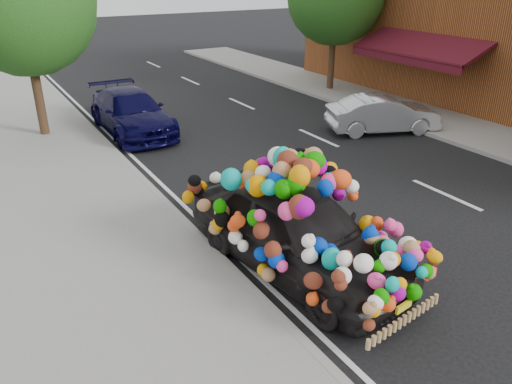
{
  "coord_description": "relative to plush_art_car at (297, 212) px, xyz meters",
  "views": [
    {
      "loc": [
        -5.77,
        -6.96,
        4.96
      ],
      "look_at": [
        -1.38,
        0.45,
        1.05
      ],
      "focal_mm": 35.0,
      "sensor_mm": 36.0,
      "label": 1
    }
  ],
  "objects": [
    {
      "name": "ground",
      "position": [
        1.28,
        0.76,
        -1.12
      ],
      "size": [
        100.0,
        100.0,
        0.0
      ],
      "primitive_type": "plane",
      "color": "black",
      "rests_on": "ground"
    },
    {
      "name": "sidewalk",
      "position": [
        -3.02,
        0.76,
        -1.06
      ],
      "size": [
        4.0,
        60.0,
        0.12
      ],
      "primitive_type": "cube",
      "color": "gray",
      "rests_on": "ground"
    },
    {
      "name": "kerb",
      "position": [
        -1.07,
        0.76,
        -1.05
      ],
      "size": [
        0.15,
        60.0,
        0.13
      ],
      "primitive_type": "cube",
      "color": "gray",
      "rests_on": "ground"
    },
    {
      "name": "footpath_far",
      "position": [
        9.48,
        3.76,
        -1.06
      ],
      "size": [
        3.0,
        40.0,
        0.12
      ],
      "primitive_type": "cube",
      "color": "gray",
      "rests_on": "ground"
    },
    {
      "name": "lane_markings",
      "position": [
        4.88,
        0.76,
        -1.11
      ],
      "size": [
        6.0,
        50.0,
        0.01
      ],
      "primitive_type": null,
      "color": "silver",
      "rests_on": "ground"
    },
    {
      "name": "tree_near_sidewalk",
      "position": [
        -2.52,
        10.26,
        2.91
      ],
      "size": [
        4.2,
        4.2,
        6.13
      ],
      "color": "#332114",
      "rests_on": "ground"
    },
    {
      "name": "plush_art_car",
      "position": [
        0.0,
        0.0,
        0.0
      ],
      "size": [
        2.83,
        4.94,
        2.18
      ],
      "rotation": [
        0.0,
        0.0,
        0.15
      ],
      "color": "black",
      "rests_on": "ground"
    },
    {
      "name": "navy_sedan",
      "position": [
        0.04,
        9.35,
        -0.45
      ],
      "size": [
        1.89,
        4.59,
        1.33
      ],
      "primitive_type": "imported",
      "rotation": [
        0.0,
        0.0,
        -0.01
      ],
      "color": "black",
      "rests_on": "ground"
    },
    {
      "name": "silver_hatchback",
      "position": [
        7.05,
        5.22,
        -0.52
      ],
      "size": [
        3.8,
        2.49,
        1.18
      ],
      "primitive_type": "imported",
      "rotation": [
        0.0,
        0.0,
        1.19
      ],
      "color": "#B9BAC1",
      "rests_on": "ground"
    }
  ]
}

